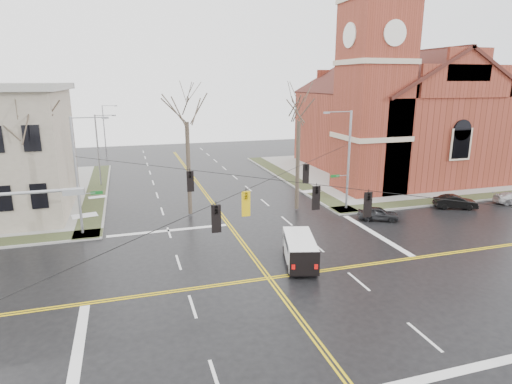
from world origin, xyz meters
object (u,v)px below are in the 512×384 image
object	(u,v)px
signal_pole_ne	(347,158)
tree_ne	(299,115)
streetlight_north_b	(105,129)
tree_nw_near	(186,115)
church	(392,107)
signal_pole_nw	(79,173)
streetlight_north_a	(99,147)
parked_car_b	(455,202)
parked_car_a	(378,213)
tree_nw_far	(25,133)
cargo_van	(299,248)

from	to	relation	value
signal_pole_ne	tree_ne	distance (m)	5.88
streetlight_north_b	tree_nw_near	bearing A→B (deg)	-76.76
church	streetlight_north_b	world-z (taller)	church
signal_pole_nw	streetlight_north_a	distance (m)	16.52
parked_car_b	signal_pole_ne	bearing A→B (deg)	97.83
signal_pole_ne	parked_car_a	xyz separation A→B (m)	(1.30, -3.55, -4.37)
tree_nw_far	tree_ne	world-z (taller)	tree_ne
church	tree_nw_far	distance (m)	41.35
church	tree_ne	size ratio (longest dim) A/B	2.27
streetlight_north_a	cargo_van	distance (m)	29.76
signal_pole_nw	church	bearing A→B (deg)	20.21
church	streetlight_north_a	xyz separation A→B (m)	(-35.42, 3.22, -3.97)
streetlight_north_b	tree_nw_near	world-z (taller)	tree_nw_near
tree_nw_far	streetlight_north_b	bearing A→B (deg)	82.75
signal_pole_nw	tree_nw_far	world-z (taller)	tree_nw_far
cargo_van	tree_ne	size ratio (longest dim) A/B	0.42
parked_car_b	streetlight_north_a	bearing A→B (deg)	81.66
cargo_van	tree_nw_near	size ratio (longest dim) A/B	0.41
cargo_van	parked_car_b	size ratio (longest dim) A/B	1.31
signal_pole_nw	tree_ne	world-z (taller)	tree_ne
church	tree_nw_far	xyz separation A→B (m)	(-39.80, -11.20, -0.58)
streetlight_north_a	cargo_van	world-z (taller)	streetlight_north_a
parked_car_b	tree_ne	xyz separation A→B (m)	(-14.51, 3.88, 8.13)
parked_car_a	tree_nw_far	world-z (taller)	tree_nw_far
streetlight_north_b	signal_pole_ne	bearing A→B (deg)	-58.95
church	streetlight_north_a	bearing A→B (deg)	174.81
signal_pole_nw	signal_pole_ne	bearing A→B (deg)	0.00
streetlight_north_b	tree_nw_near	distance (m)	35.11
tree_nw_near	tree_ne	world-z (taller)	tree_nw_near
cargo_van	parked_car_b	world-z (taller)	cargo_van
streetlight_north_a	tree_ne	size ratio (longest dim) A/B	0.66
streetlight_north_b	tree_nw_far	distance (m)	34.86
parked_car_b	tree_ne	size ratio (longest dim) A/B	0.32
church	tree_ne	world-z (taller)	church
tree_nw_near	tree_ne	size ratio (longest dim) A/B	1.01
tree_ne	streetlight_north_a	bearing A→B (deg)	139.16
parked_car_a	parked_car_b	size ratio (longest dim) A/B	0.89
signal_pole_nw	streetlight_north_b	size ratio (longest dim) A/B	1.12
signal_pole_nw	streetlight_north_b	xyz separation A→B (m)	(0.67, 36.50, -0.48)
signal_pole_nw	parked_car_b	world-z (taller)	signal_pole_nw
streetlight_north_a	parked_car_a	xyz separation A→B (m)	(23.28, -20.05, -3.89)
streetlight_north_a	cargo_van	size ratio (longest dim) A/B	1.59
streetlight_north_a	tree_nw_near	distance (m)	16.62
signal_pole_nw	streetlight_north_a	size ratio (longest dim) A/B	1.12
cargo_van	church	bearing A→B (deg)	61.73
church	tree_nw_near	xyz separation A→B (m)	(-27.44, -10.69, 0.40)
church	cargo_van	xyz separation A→B (m)	(-22.14, -23.20, -7.37)
streetlight_north_b	parked_car_b	xyz separation A→B (m)	(32.18, -39.16, -3.84)
cargo_van	tree_ne	world-z (taller)	tree_ne
signal_pole_ne	tree_ne	size ratio (longest dim) A/B	0.74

